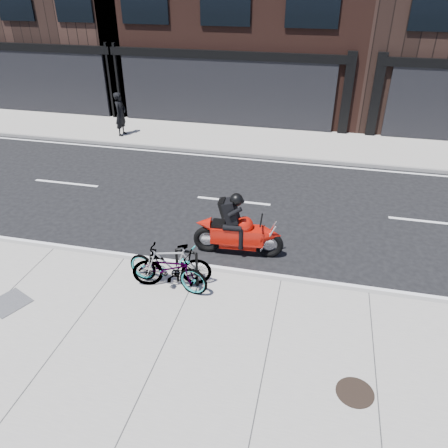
% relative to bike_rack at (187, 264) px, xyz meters
% --- Properties ---
extents(ground, '(120.00, 120.00, 0.00)m').
position_rel_bike_rack_xyz_m(ground, '(0.12, 2.60, -0.67)').
color(ground, black).
rests_on(ground, ground).
extents(sidewalk_near, '(60.00, 6.00, 0.13)m').
position_rel_bike_rack_xyz_m(sidewalk_near, '(0.12, -2.40, -0.61)').
color(sidewalk_near, gray).
rests_on(sidewalk_near, ground).
extents(sidewalk_far, '(60.00, 3.50, 0.13)m').
position_rel_bike_rack_xyz_m(sidewalk_far, '(0.12, 10.35, -0.61)').
color(sidewalk_far, gray).
rests_on(sidewalk_far, ground).
extents(bike_rack, '(0.55, 0.12, 0.93)m').
position_rel_bike_rack_xyz_m(bike_rack, '(0.00, 0.00, 0.00)').
color(bike_rack, black).
rests_on(bike_rack, sidewalk_near).
extents(bicycle_front, '(2.10, 1.05, 1.05)m').
position_rel_bike_rack_xyz_m(bicycle_front, '(-0.40, -0.19, -0.02)').
color(bicycle_front, gray).
rests_on(bicycle_front, sidewalk_near).
extents(bicycle_rear, '(1.88, 0.96, 1.09)m').
position_rel_bike_rack_xyz_m(bicycle_rear, '(-0.32, -0.12, -0.00)').
color(bicycle_rear, gray).
rests_on(bicycle_rear, sidewalk_near).
extents(motorcycle, '(2.37, 0.59, 1.77)m').
position_rel_bike_rack_xyz_m(motorcycle, '(0.95, 1.68, 0.04)').
color(motorcycle, black).
rests_on(motorcycle, ground).
extents(pedestrian, '(0.46, 0.69, 1.85)m').
position_rel_bike_rack_xyz_m(pedestrian, '(-5.97, 9.54, 0.38)').
color(pedestrian, black).
rests_on(pedestrian, sidewalk_far).
extents(manhole_cover, '(0.79, 0.79, 0.02)m').
position_rel_bike_rack_xyz_m(manhole_cover, '(3.74, -2.27, -0.54)').
color(manhole_cover, black).
rests_on(manhole_cover, sidewalk_near).
extents(utility_grate, '(0.99, 0.99, 0.02)m').
position_rel_bike_rack_xyz_m(utility_grate, '(-3.63, -1.57, -0.54)').
color(utility_grate, '#4B4B4D').
rests_on(utility_grate, sidewalk_near).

